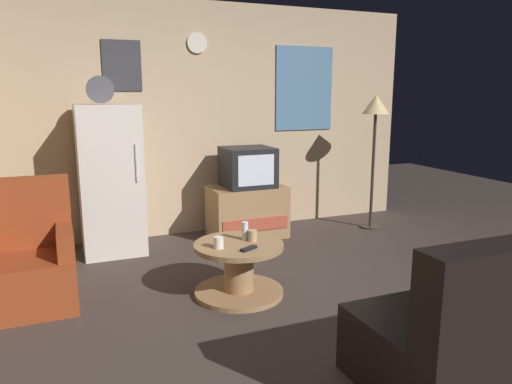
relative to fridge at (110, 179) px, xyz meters
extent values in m
plane|color=#3D332D|center=(1.11, -2.02, -0.75)|extent=(12.00, 12.00, 0.00)
cube|color=tan|center=(1.11, 0.43, 0.55)|extent=(5.20, 0.10, 2.60)
cube|color=teal|center=(2.38, 0.37, 0.91)|extent=(0.76, 0.02, 1.00)
cube|color=#333338|center=(0.22, 0.37, 1.13)|extent=(0.40, 0.02, 0.52)
cylinder|color=silver|center=(1.04, 0.37, 1.39)|extent=(0.22, 0.03, 0.22)
cube|color=silver|center=(0.00, 0.00, 0.00)|extent=(0.60, 0.60, 1.50)
cylinder|color=silver|center=(0.22, -0.30, 0.20)|extent=(0.02, 0.02, 0.36)
cylinder|color=#4C4C51|center=(-0.05, -0.08, 0.89)|extent=(0.26, 0.04, 0.26)
cube|color=#9E754C|center=(1.47, -0.03, -0.47)|extent=(0.84, 0.52, 0.58)
cube|color=#AD4733|center=(1.47, -0.29, -0.55)|extent=(0.76, 0.01, 0.14)
cube|color=black|center=(1.48, -0.03, 0.04)|extent=(0.54, 0.50, 0.44)
cube|color=silver|center=(1.48, -0.28, 0.04)|extent=(0.41, 0.01, 0.33)
cylinder|color=#332D28|center=(2.99, -0.26, -0.74)|extent=(0.24, 0.24, 0.02)
cylinder|color=#332D28|center=(2.99, -0.26, -0.05)|extent=(0.04, 0.04, 1.40)
cone|color=#F2D18C|center=(2.99, -0.26, 0.73)|extent=(0.32, 0.32, 0.22)
cylinder|color=#9E754C|center=(0.81, -1.52, -0.73)|extent=(0.72, 0.72, 0.04)
cylinder|color=#9E754C|center=(0.81, -1.52, -0.54)|extent=(0.24, 0.24, 0.39)
cylinder|color=#9E754C|center=(0.81, -1.52, -0.34)|extent=(0.72, 0.72, 0.04)
cylinder|color=silver|center=(0.89, -1.45, -0.25)|extent=(0.05, 0.05, 0.15)
cylinder|color=silver|center=(0.63, -1.58, -0.28)|extent=(0.08, 0.08, 0.09)
cylinder|color=tan|center=(0.94, -1.51, -0.28)|extent=(0.08, 0.08, 0.09)
cube|color=black|center=(0.83, -1.71, -0.31)|extent=(0.15, 0.11, 0.02)
cube|color=maroon|center=(-0.75, -1.12, -0.55)|extent=(0.68, 0.68, 0.40)
cube|color=maroon|center=(-0.75, -0.86, -0.07)|extent=(0.68, 0.16, 0.56)
cube|color=maroon|center=(-0.47, -1.12, -0.25)|extent=(0.12, 0.60, 0.20)
cube|color=black|center=(1.83, -3.13, -0.55)|extent=(1.70, 0.80, 0.40)
camera|label=1|loc=(-0.46, -4.98, 0.85)|focal=33.91mm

